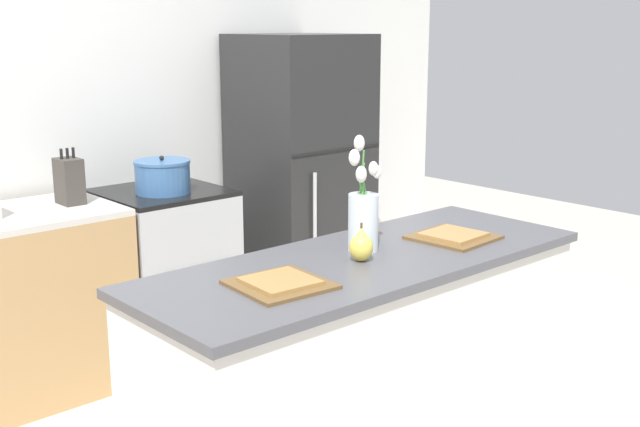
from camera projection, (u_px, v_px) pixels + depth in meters
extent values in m
cube|color=silver|center=(102.00, 97.00, 4.28)|extent=(5.20, 0.08, 2.70)
cube|color=silver|center=(364.00, 375.00, 3.04)|extent=(1.76, 0.62, 0.87)
cube|color=#4C4C51|center=(365.00, 262.00, 2.94)|extent=(1.80, 0.66, 0.03)
cube|color=#B2B5B7|center=(165.00, 274.00, 4.27)|extent=(0.60, 0.60, 0.87)
cube|color=black|center=(162.00, 192.00, 4.17)|extent=(0.60, 0.60, 0.02)
cube|color=black|center=(197.00, 294.00, 4.06)|extent=(0.42, 0.01, 0.28)
cube|color=black|center=(301.00, 177.00, 4.79)|extent=(0.68, 0.64, 1.68)
cube|color=black|center=(338.00, 150.00, 4.51)|extent=(0.67, 0.01, 0.01)
cylinder|color=#B2B5B7|center=(315.00, 237.00, 4.48)|extent=(0.02, 0.02, 0.73)
cylinder|color=silver|center=(363.00, 222.00, 3.00)|extent=(0.11, 0.11, 0.22)
cylinder|color=#4C9342|center=(368.00, 206.00, 3.00)|extent=(0.10, 0.01, 0.21)
ellipsoid|color=white|center=(377.00, 172.00, 3.00)|extent=(0.03, 0.03, 0.05)
cylinder|color=#4C9342|center=(361.00, 192.00, 3.00)|extent=(0.03, 0.05, 0.33)
ellipsoid|color=white|center=(359.00, 143.00, 2.98)|extent=(0.04, 0.04, 0.06)
cylinder|color=#4C9342|center=(359.00, 200.00, 2.97)|extent=(0.04, 0.02, 0.28)
ellipsoid|color=white|center=(354.00, 158.00, 2.93)|extent=(0.04, 0.04, 0.06)
cylinder|color=#4C9342|center=(362.00, 208.00, 2.97)|extent=(0.03, 0.02, 0.22)
ellipsoid|color=white|center=(361.00, 174.00, 2.92)|extent=(0.04, 0.04, 0.06)
cylinder|color=#4C9342|center=(367.00, 205.00, 2.97)|extent=(0.01, 0.06, 0.25)
ellipsoid|color=white|center=(373.00, 168.00, 2.92)|extent=(0.04, 0.04, 0.05)
ellipsoid|color=#E5CC4C|center=(361.00, 248.00, 2.88)|extent=(0.09, 0.09, 0.10)
cone|color=#E5CC4C|center=(361.00, 232.00, 2.87)|extent=(0.05, 0.05, 0.04)
cylinder|color=brown|center=(361.00, 225.00, 2.86)|extent=(0.01, 0.01, 0.02)
cube|color=brown|center=(280.00, 284.00, 2.61)|extent=(0.31, 0.31, 0.01)
cube|color=#A37A42|center=(280.00, 281.00, 2.61)|extent=(0.22, 0.22, 0.01)
cube|color=brown|center=(453.00, 237.00, 3.18)|extent=(0.31, 0.31, 0.01)
cube|color=#A37A42|center=(453.00, 234.00, 3.18)|extent=(0.22, 0.22, 0.01)
cylinder|color=#386093|center=(163.00, 178.00, 4.09)|extent=(0.28, 0.28, 0.15)
cylinder|color=#386093|center=(162.00, 162.00, 4.07)|extent=(0.29, 0.29, 0.01)
sphere|color=black|center=(162.00, 158.00, 4.06)|extent=(0.02, 0.02, 0.02)
cube|color=#3D3833|center=(69.00, 181.00, 3.83)|extent=(0.10, 0.14, 0.22)
cylinder|color=black|center=(61.00, 154.00, 3.78)|extent=(0.01, 0.01, 0.05)
cylinder|color=black|center=(67.00, 153.00, 3.80)|extent=(0.01, 0.01, 0.05)
cylinder|color=black|center=(73.00, 153.00, 3.82)|extent=(0.01, 0.01, 0.05)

